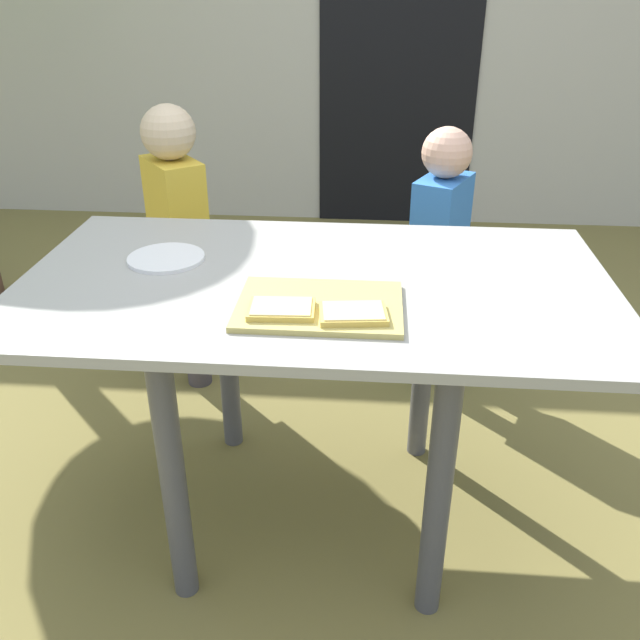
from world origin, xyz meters
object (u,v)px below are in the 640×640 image
dining_table (315,320)px  pizza_slice_near_left (281,309)px  cutting_board (319,306)px  child_right (439,242)px  plate_white_left (166,258)px  child_left (178,229)px  pizza_slice_near_right (353,313)px

dining_table → pizza_slice_near_left: bearing=-104.5°
cutting_board → child_right: child_right is taller
dining_table → pizza_slice_near_left: pizza_slice_near_left is taller
dining_table → pizza_slice_near_left: (-0.05, -0.21, 0.13)m
cutting_board → plate_white_left: 0.48m
dining_table → pizza_slice_near_left: 0.25m
plate_white_left → cutting_board: bearing=-30.4°
dining_table → child_left: child_left is taller
pizza_slice_near_right → child_left: bearing=125.1°
pizza_slice_near_right → child_left: (-0.65, 0.92, -0.17)m
cutting_board → pizza_slice_near_right: (0.08, -0.06, 0.01)m
dining_table → cutting_board: 0.20m
pizza_slice_near_right → child_right: 1.07m
pizza_slice_near_left → child_right: (0.42, 1.00, -0.22)m
cutting_board → plate_white_left: size_ratio=1.85×
plate_white_left → child_left: 0.66m
cutting_board → child_right: size_ratio=0.38×
child_left → child_right: (0.92, 0.09, -0.06)m
pizza_slice_near_right → plate_white_left: 0.58m
pizza_slice_near_left → child_left: bearing=118.3°
pizza_slice_near_right → plate_white_left: (-0.49, 0.30, -0.02)m
dining_table → pizza_slice_near_right: 0.27m
pizza_slice_near_right → child_right: child_right is taller
dining_table → plate_white_left: (-0.39, 0.09, 0.12)m
pizza_slice_near_right → cutting_board: bearing=143.0°
pizza_slice_near_left → plate_white_left: (-0.34, 0.29, -0.02)m
plate_white_left → child_left: bearing=104.0°
pizza_slice_near_left → pizza_slice_near_right: same height
cutting_board → child_right: (0.35, 0.95, -0.21)m
cutting_board → child_right: bearing=70.0°
pizza_slice_near_right → child_right: size_ratio=0.16×
cutting_board → plate_white_left: (-0.42, 0.24, -0.00)m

